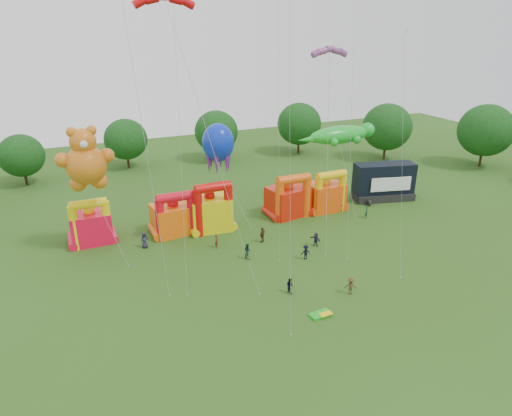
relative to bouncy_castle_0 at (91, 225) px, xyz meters
name	(u,v)px	position (x,y,z in m)	size (l,w,h in m)	color
ground	(351,347)	(17.57, -28.93, -2.28)	(160.00, 160.00, 0.00)	#2D4D15
tree_ring	(340,281)	(16.36, -28.30, 3.98)	(125.75, 127.88, 12.07)	#352314
bouncy_castle_0	(91,225)	(0.00, 0.00, 0.00)	(4.72, 3.79, 5.97)	#F10B31
bouncy_castle_1	(174,217)	(9.85, -1.41, -0.05)	(5.48, 4.57, 5.88)	#F15E0D
bouncy_castle_2	(211,211)	(14.44, -2.17, 0.27)	(5.49, 4.57, 6.72)	yellow
bouncy_castle_3	(289,199)	(25.75, -2.08, 0.09)	(5.84, 4.98, 6.25)	red
bouncy_castle_4	(326,194)	(31.44, -2.43, 0.04)	(5.00, 4.03, 6.10)	#EC4A0C
stage_trailer	(384,182)	(41.69, -2.24, 0.43)	(9.45, 5.41, 5.60)	black
teddy_bear_kite	(97,193)	(0.99, -4.03, 5.32)	(6.16, 7.25, 14.89)	orange
gecko_kite	(345,162)	(35.31, -0.90, 3.97)	(13.00, 10.76, 11.04)	green
octopus_kite	(226,170)	(17.81, 0.97, 4.42)	(4.28, 9.00, 12.75)	#0C2ABD
parafoil_kites	(238,152)	(13.65, -13.89, 11.03)	(26.46, 11.17, 31.99)	red
diamond_kites	(302,113)	(19.88, -15.16, 14.55)	(23.94, 18.84, 41.78)	red
folded_kite_bundle	(321,314)	(17.57, -24.19, -2.14)	(2.07, 1.22, 0.31)	green
spectator_0	(144,240)	(5.51, -4.03, -1.29)	(0.96, 0.63, 1.97)	#23233B
spectator_1	(217,241)	(13.33, -7.46, -1.42)	(0.63, 0.41, 1.72)	#5D2A1A
spectator_2	(247,251)	(15.64, -11.38, -1.35)	(0.90, 0.70, 1.86)	#153627
spectator_3	(306,252)	(21.59, -14.19, -1.42)	(1.11, 0.64, 1.72)	black
spectator_4	(262,235)	(18.93, -8.29, -1.29)	(1.16, 0.48, 1.97)	#44311B
spectator_5	(316,239)	(24.34, -11.78, -1.43)	(1.58, 0.50, 1.70)	#252238
spectator_6	(341,206)	(33.14, -3.93, -1.50)	(0.76, 0.50, 1.56)	maroon
spectator_7	(367,212)	(35.06, -7.25, -1.44)	(0.61, 0.40, 1.68)	#1C4631
spectator_8	(290,285)	(16.74, -19.60, -1.47)	(0.79, 0.61, 1.62)	black
spectator_9	(351,286)	(22.10, -22.21, -1.38)	(1.16, 0.67, 1.80)	#48351C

